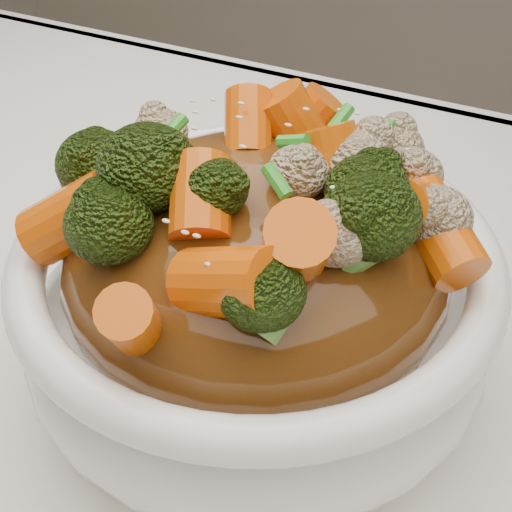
% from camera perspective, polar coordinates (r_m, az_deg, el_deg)
% --- Properties ---
extents(tablecloth, '(1.20, 0.80, 0.04)m').
position_cam_1_polar(tablecloth, '(0.40, -2.63, -14.26)').
color(tablecloth, white).
rests_on(tablecloth, dining_table).
extents(bowl, '(0.32, 0.32, 0.09)m').
position_cam_1_polar(bowl, '(0.37, -0.00, -4.30)').
color(bowl, white).
rests_on(bowl, tablecloth).
extents(sauce_base, '(0.25, 0.25, 0.10)m').
position_cam_1_polar(sauce_base, '(0.35, -0.00, -0.42)').
color(sauce_base, '#4F2A0D').
rests_on(sauce_base, bowl).
extents(carrots, '(0.25, 0.25, 0.06)m').
position_cam_1_polar(carrots, '(0.31, -0.00, 9.41)').
color(carrots, '#D95707').
rests_on(carrots, sauce_base).
extents(broccoli, '(0.25, 0.25, 0.05)m').
position_cam_1_polar(broccoli, '(0.31, -0.00, 9.24)').
color(broccoli, black).
rests_on(broccoli, sauce_base).
extents(cauliflower, '(0.25, 0.25, 0.04)m').
position_cam_1_polar(cauliflower, '(0.31, -0.00, 8.88)').
color(cauliflower, tan).
rests_on(cauliflower, sauce_base).
extents(scallions, '(0.19, 0.19, 0.02)m').
position_cam_1_polar(scallions, '(0.31, -0.00, 9.59)').
color(scallions, '#2B9322').
rests_on(scallions, sauce_base).
extents(sesame_seeds, '(0.23, 0.23, 0.01)m').
position_cam_1_polar(sesame_seeds, '(0.31, 0.00, 9.59)').
color(sesame_seeds, beige).
rests_on(sesame_seeds, sauce_base).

